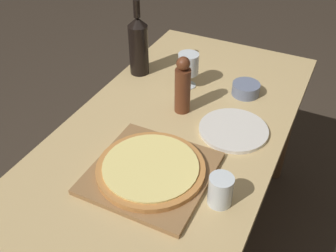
% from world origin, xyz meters
% --- Properties ---
extents(ground_plane, '(12.00, 12.00, 0.00)m').
position_xyz_m(ground_plane, '(0.00, 0.00, 0.00)').
color(ground_plane, '#382D23').
extents(dining_table, '(0.77, 1.51, 0.73)m').
position_xyz_m(dining_table, '(0.00, 0.00, 0.63)').
color(dining_table, tan).
rests_on(dining_table, ground_plane).
extents(cutting_board, '(0.37, 0.37, 0.02)m').
position_xyz_m(cutting_board, '(0.04, -0.25, 0.74)').
color(cutting_board, olive).
rests_on(cutting_board, dining_table).
extents(pizza, '(0.35, 0.35, 0.02)m').
position_xyz_m(pizza, '(0.04, -0.25, 0.76)').
color(pizza, '#BC7A3D').
rests_on(pizza, cutting_board).
extents(wine_bottle, '(0.08, 0.08, 0.33)m').
position_xyz_m(wine_bottle, '(-0.31, 0.29, 0.87)').
color(wine_bottle, black).
rests_on(wine_bottle, dining_table).
extents(pepper_mill, '(0.06, 0.06, 0.23)m').
position_xyz_m(pepper_mill, '(-0.02, 0.11, 0.84)').
color(pepper_mill, '#5B2D19').
rests_on(pepper_mill, dining_table).
extents(wine_glass, '(0.09, 0.09, 0.15)m').
position_xyz_m(wine_glass, '(-0.07, 0.29, 0.83)').
color(wine_glass, silver).
rests_on(wine_glass, dining_table).
extents(small_bowl, '(0.11, 0.11, 0.05)m').
position_xyz_m(small_bowl, '(0.17, 0.33, 0.76)').
color(small_bowl, slate).
rests_on(small_bowl, dining_table).
extents(drinking_tumbler, '(0.07, 0.07, 0.10)m').
position_xyz_m(drinking_tumbler, '(0.27, -0.26, 0.78)').
color(drinking_tumbler, silver).
rests_on(drinking_tumbler, dining_table).
extents(dinner_plate, '(0.25, 0.25, 0.01)m').
position_xyz_m(dinner_plate, '(0.20, 0.08, 0.74)').
color(dinner_plate, silver).
rests_on(dinner_plate, dining_table).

